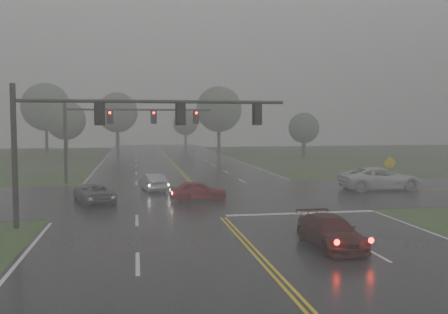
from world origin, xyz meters
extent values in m
cube|color=black|center=(0.00, 20.00, 0.00)|extent=(18.00, 160.00, 0.02)
cube|color=black|center=(0.00, 22.00, 0.00)|extent=(120.00, 14.00, 0.02)
cube|color=silver|center=(4.50, 14.40, 0.00)|extent=(8.50, 0.50, 0.01)
imported|color=#3C0C0B|center=(3.23, 7.07, 0.00)|extent=(1.90, 4.37, 1.25)
imported|color=maroon|center=(-0.55, 20.03, 0.00)|extent=(3.72, 1.52, 1.26)
imported|color=#B0B2B9|center=(-3.27, 25.15, 0.00)|extent=(2.04, 4.04, 1.27)
imported|color=#505257|center=(-7.14, 20.37, 0.00)|extent=(3.20, 4.79, 1.22)
imported|color=silver|center=(13.50, 22.66, 0.00)|extent=(6.08, 2.82, 1.69)
cylinder|color=black|center=(-10.20, 13.21, 3.45)|extent=(0.27, 0.27, 6.91)
cylinder|color=black|center=(-10.20, 13.21, 6.14)|extent=(0.17, 0.17, 0.77)
cylinder|color=black|center=(-3.60, 13.21, 6.09)|extent=(13.21, 0.17, 0.17)
cube|color=black|center=(-6.24, 13.21, 5.52)|extent=(0.33, 0.27, 1.01)
cube|color=black|center=(-6.24, 13.36, 5.52)|extent=(0.53, 0.03, 1.20)
cube|color=black|center=(-2.28, 13.21, 5.52)|extent=(0.33, 0.27, 1.01)
cube|color=black|center=(-2.28, 13.36, 5.52)|extent=(0.53, 0.03, 1.20)
cube|color=black|center=(1.69, 13.21, 5.52)|extent=(0.33, 0.27, 1.01)
cube|color=black|center=(1.69, 13.36, 5.52)|extent=(0.53, 0.03, 1.20)
cylinder|color=black|center=(-10.20, 30.74, 3.47)|extent=(0.27, 0.27, 6.94)
cylinder|color=black|center=(-10.20, 30.74, 6.17)|extent=(0.17, 0.17, 0.77)
cylinder|color=black|center=(-4.19, 30.74, 6.12)|extent=(12.02, 0.17, 0.17)
cube|color=black|center=(-6.59, 30.74, 5.54)|extent=(0.33, 0.27, 1.01)
cube|color=black|center=(-6.59, 30.90, 5.54)|extent=(0.53, 0.03, 1.20)
cylinder|color=#FF0C05|center=(-6.59, 30.59, 5.86)|extent=(0.21, 0.06, 0.21)
cube|color=black|center=(-2.99, 30.74, 5.54)|extent=(0.33, 0.27, 1.01)
cube|color=black|center=(-2.99, 30.90, 5.54)|extent=(0.53, 0.03, 1.20)
cylinder|color=#FF0C05|center=(-2.99, 30.59, 5.86)|extent=(0.21, 0.06, 0.21)
cube|color=black|center=(0.62, 30.74, 5.54)|extent=(0.33, 0.27, 1.01)
cube|color=black|center=(0.62, 30.90, 5.54)|extent=(0.53, 0.03, 1.20)
cylinder|color=#FF0C05|center=(0.62, 30.59, 5.86)|extent=(0.21, 0.06, 0.21)
cylinder|color=black|center=(14.77, 23.63, 0.97)|extent=(0.06, 0.06, 1.94)
cube|color=#DEB90D|center=(14.77, 23.66, 1.94)|extent=(1.01, 0.18, 1.02)
cylinder|color=#2D261D|center=(-14.12, 60.93, 1.56)|extent=(0.52, 0.52, 3.11)
sphere|color=#31472F|center=(-14.12, 60.93, 5.36)|extent=(5.53, 5.53, 5.53)
cylinder|color=#2D261D|center=(8.82, 67.99, 2.08)|extent=(0.55, 0.55, 4.16)
sphere|color=#31472F|center=(8.82, 67.99, 7.16)|extent=(7.39, 7.39, 7.39)
cylinder|color=#2D261D|center=(-7.59, 76.99, 1.96)|extent=(0.60, 0.60, 3.93)
sphere|color=#31472F|center=(-7.59, 76.99, 6.76)|extent=(6.98, 6.98, 6.98)
cylinder|color=#2D261D|center=(19.25, 56.52, 1.24)|extent=(0.55, 0.55, 2.47)
sphere|color=#31472F|center=(19.25, 56.52, 4.26)|extent=(4.40, 4.40, 4.40)
cylinder|color=#2D261D|center=(-18.80, 73.28, 2.19)|extent=(0.50, 0.50, 4.38)
sphere|color=#31472F|center=(-18.80, 73.28, 7.55)|extent=(7.79, 7.79, 7.79)
cylinder|color=#2D261D|center=(5.50, 89.27, 1.44)|extent=(0.49, 0.49, 2.87)
sphere|color=#31472F|center=(5.50, 89.27, 4.94)|extent=(5.10, 5.10, 5.10)
camera|label=1|loc=(-4.52, -11.80, 5.07)|focal=40.00mm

